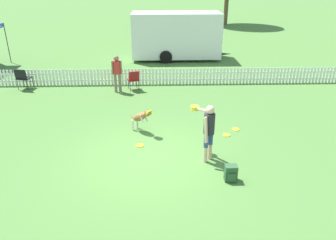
{
  "coord_description": "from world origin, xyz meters",
  "views": [
    {
      "loc": [
        0.28,
        -7.56,
        4.54
      ],
      "look_at": [
        0.55,
        0.84,
        0.74
      ],
      "focal_mm": 35.0,
      "sensor_mm": 36.0,
      "label": 1
    }
  ],
  "objects_px": {
    "spectator_standing": "(117,70)",
    "equipment_trailer": "(176,35)",
    "folding_chair_center": "(23,77)",
    "frisbee_midfield": "(227,135)",
    "frisbee_near_dog": "(236,129)",
    "backpack_on_grass": "(231,173)",
    "handler_person": "(208,126)",
    "frisbee_near_handler": "(140,145)",
    "folding_chair_blue_left": "(134,79)",
    "leaping_dog": "(141,117)"
  },
  "relations": [
    {
      "from": "spectator_standing",
      "to": "equipment_trailer",
      "type": "distance_m",
      "value": 6.3
    },
    {
      "from": "folding_chair_center",
      "to": "spectator_standing",
      "type": "distance_m",
      "value": 4.05
    },
    {
      "from": "frisbee_midfield",
      "to": "spectator_standing",
      "type": "relative_size",
      "value": 0.15
    },
    {
      "from": "frisbee_near_dog",
      "to": "folding_chair_center",
      "type": "bearing_deg",
      "value": 152.62
    },
    {
      "from": "spectator_standing",
      "to": "equipment_trailer",
      "type": "relative_size",
      "value": 0.27
    },
    {
      "from": "backpack_on_grass",
      "to": "folding_chair_center",
      "type": "relative_size",
      "value": 0.45
    },
    {
      "from": "handler_person",
      "to": "frisbee_near_dog",
      "type": "distance_m",
      "value": 2.32
    },
    {
      "from": "frisbee_near_handler",
      "to": "spectator_standing",
      "type": "xyz_separation_m",
      "value": [
        -1.11,
        4.69,
        0.9
      ]
    },
    {
      "from": "frisbee_near_handler",
      "to": "backpack_on_grass",
      "type": "height_order",
      "value": "backpack_on_grass"
    },
    {
      "from": "spectator_standing",
      "to": "equipment_trailer",
      "type": "bearing_deg",
      "value": -125.09
    },
    {
      "from": "frisbee_midfield",
      "to": "spectator_standing",
      "type": "xyz_separation_m",
      "value": [
        -3.73,
        4.12,
        0.9
      ]
    },
    {
      "from": "handler_person",
      "to": "frisbee_near_handler",
      "type": "distance_m",
      "value": 2.19
    },
    {
      "from": "folding_chair_blue_left",
      "to": "folding_chair_center",
      "type": "bearing_deg",
      "value": -20.25
    },
    {
      "from": "backpack_on_grass",
      "to": "folding_chair_blue_left",
      "type": "distance_m",
      "value": 7.2
    },
    {
      "from": "backpack_on_grass",
      "to": "spectator_standing",
      "type": "xyz_separation_m",
      "value": [
        -3.35,
        6.47,
        0.71
      ]
    },
    {
      "from": "spectator_standing",
      "to": "backpack_on_grass",
      "type": "bearing_deg",
      "value": 107.83
    },
    {
      "from": "folding_chair_center",
      "to": "equipment_trailer",
      "type": "distance_m",
      "value": 8.54
    },
    {
      "from": "leaping_dog",
      "to": "backpack_on_grass",
      "type": "distance_m",
      "value": 3.51
    },
    {
      "from": "frisbee_near_handler",
      "to": "folding_chair_center",
      "type": "xyz_separation_m",
      "value": [
        -5.12,
        5.15,
        0.53
      ]
    },
    {
      "from": "handler_person",
      "to": "leaping_dog",
      "type": "height_order",
      "value": "handler_person"
    },
    {
      "from": "folding_chair_center",
      "to": "frisbee_near_handler",
      "type": "bearing_deg",
      "value": 146.49
    },
    {
      "from": "frisbee_midfield",
      "to": "handler_person",
      "type": "bearing_deg",
      "value": -120.98
    },
    {
      "from": "frisbee_near_handler",
      "to": "folding_chair_center",
      "type": "distance_m",
      "value": 7.28
    },
    {
      "from": "frisbee_near_handler",
      "to": "frisbee_midfield",
      "type": "relative_size",
      "value": 1.0
    },
    {
      "from": "spectator_standing",
      "to": "leaping_dog",
      "type": "bearing_deg",
      "value": 96.95
    },
    {
      "from": "frisbee_midfield",
      "to": "equipment_trailer",
      "type": "height_order",
      "value": "equipment_trailer"
    },
    {
      "from": "folding_chair_center",
      "to": "folding_chair_blue_left",
      "type": "bearing_deg",
      "value": -171.68
    },
    {
      "from": "handler_person",
      "to": "frisbee_near_handler",
      "type": "relative_size",
      "value": 6.83
    },
    {
      "from": "frisbee_near_dog",
      "to": "spectator_standing",
      "type": "xyz_separation_m",
      "value": [
        -4.1,
        3.74,
        0.9
      ]
    },
    {
      "from": "frisbee_midfield",
      "to": "folding_chair_blue_left",
      "type": "bearing_deg",
      "value": 125.62
    },
    {
      "from": "leaping_dog",
      "to": "spectator_standing",
      "type": "xyz_separation_m",
      "value": [
        -1.12,
        3.78,
        0.4
      ]
    },
    {
      "from": "backpack_on_grass",
      "to": "folding_chair_blue_left",
      "type": "bearing_deg",
      "value": 112.11
    },
    {
      "from": "frisbee_midfield",
      "to": "spectator_standing",
      "type": "height_order",
      "value": "spectator_standing"
    },
    {
      "from": "spectator_standing",
      "to": "frisbee_midfield",
      "type": "bearing_deg",
      "value": 122.63
    },
    {
      "from": "leaping_dog",
      "to": "handler_person",
      "type": "bearing_deg",
      "value": 90.32
    },
    {
      "from": "leaping_dog",
      "to": "equipment_trailer",
      "type": "height_order",
      "value": "equipment_trailer"
    },
    {
      "from": "handler_person",
      "to": "frisbee_midfield",
      "type": "distance_m",
      "value": 1.86
    },
    {
      "from": "spectator_standing",
      "to": "equipment_trailer",
      "type": "height_order",
      "value": "equipment_trailer"
    },
    {
      "from": "folding_chair_center",
      "to": "leaping_dog",
      "type": "bearing_deg",
      "value": 152.06
    },
    {
      "from": "leaping_dog",
      "to": "backpack_on_grass",
      "type": "xyz_separation_m",
      "value": [
        2.23,
        -2.69,
        -0.32
      ]
    },
    {
      "from": "leaping_dog",
      "to": "folding_chair_blue_left",
      "type": "bearing_deg",
      "value": -129.24
    },
    {
      "from": "frisbee_near_handler",
      "to": "frisbee_midfield",
      "type": "xyz_separation_m",
      "value": [
        2.62,
        0.57,
        0.0
      ]
    },
    {
      "from": "folding_chair_blue_left",
      "to": "folding_chair_center",
      "type": "xyz_separation_m",
      "value": [
        -4.65,
        0.27,
        0.03
      ]
    },
    {
      "from": "frisbee_near_dog",
      "to": "folding_chair_blue_left",
      "type": "xyz_separation_m",
      "value": [
        -3.45,
        3.92,
        0.5
      ]
    },
    {
      "from": "leaping_dog",
      "to": "frisbee_midfield",
      "type": "xyz_separation_m",
      "value": [
        2.61,
        -0.33,
        -0.5
      ]
    },
    {
      "from": "frisbee_near_handler",
      "to": "equipment_trailer",
      "type": "bearing_deg",
      "value": 81.22
    },
    {
      "from": "backpack_on_grass",
      "to": "frisbee_near_dog",
      "type": "bearing_deg",
      "value": 74.82
    },
    {
      "from": "backpack_on_grass",
      "to": "equipment_trailer",
      "type": "xyz_separation_m",
      "value": [
        -0.64,
        12.15,
        1.15
      ]
    },
    {
      "from": "spectator_standing",
      "to": "folding_chair_center",
      "type": "bearing_deg",
      "value": -16.12
    },
    {
      "from": "backpack_on_grass",
      "to": "spectator_standing",
      "type": "distance_m",
      "value": 7.33
    }
  ]
}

